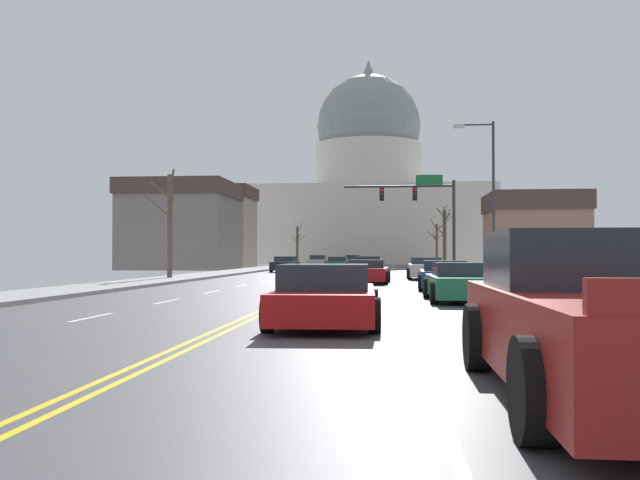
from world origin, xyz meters
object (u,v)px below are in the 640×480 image
Objects in this scene: sedan_oncoming_03 at (352,261)px; sedan_near_02 at (368,272)px; sedan_near_01 at (426,269)px; sedan_near_04 at (461,283)px; sedan_oncoming_00 at (285,265)px; sedan_near_05 at (325,297)px; pedestrian_00 at (493,259)px; pickup_truck_near_06 at (600,322)px; sedan_oncoming_02 at (318,261)px; street_lamp_right at (488,186)px; sedan_oncoming_01 at (337,263)px; signal_gantry at (422,203)px; sedan_near_03 at (444,276)px; sedan_near_00 at (367,266)px; pedestrian_01 at (521,263)px.

sedan_near_02 is at bearing -86.21° from sedan_oncoming_03.
sedan_near_01 is 18.18m from sedan_near_04.
sedan_near_01 is 18.18m from sedan_oncoming_00.
sedan_oncoming_03 is at bearing 92.60° from sedan_near_05.
pedestrian_00 is (6.74, 5.99, 0.56)m from sedan_near_02.
sedan_oncoming_02 is (-10.15, 71.94, -0.14)m from pickup_truck_near_06.
street_lamp_right is 32.22m from sedan_oncoming_01.
sedan_near_03 is (-0.21, -21.87, -4.47)m from signal_gantry.
sedan_near_01 is 0.96× the size of sedan_near_02.
signal_gantry is at bearing 89.50° from sedan_near_04.
sedan_near_00 reaches higher than sedan_near_01.
sedan_oncoming_01 is (-6.89, 26.37, -0.04)m from sedan_near_01.
sedan_near_02 is at bearing 119.73° from sedan_near_03.
street_lamp_right is at bearing -54.52° from sedan_near_01.
sedan_near_04 is at bearing 89.71° from pickup_truck_near_06.
sedan_near_05 is at bearing -97.31° from sedan_near_01.
street_lamp_right is at bearing -72.20° from sedan_oncoming_01.
sedan_near_03 is at bearing -79.46° from sedan_oncoming_01.
sedan_near_01 is at bearing -177.02° from pedestrian_00.
pickup_truck_near_06 is 1.23× the size of sedan_oncoming_03.
pickup_truck_near_06 is 58.86m from sedan_oncoming_01.
sedan_near_04 is 0.99× the size of sedan_oncoming_00.
pickup_truck_near_06 is at bearing -98.87° from pedestrian_01.
sedan_near_02 is 32.39m from sedan_oncoming_01.
sedan_near_03 is at bearing -83.56° from sedan_oncoming_03.
sedan_near_03 is (-2.75, -7.29, -4.21)m from street_lamp_right.
pedestrian_01 is (14.24, -21.11, 0.43)m from sedan_oncoming_00.
sedan_near_00 is 10.94m from sedan_oncoming_00.
sedan_oncoming_01 is (-3.40, 19.95, -0.06)m from sedan_near_00.
sedan_near_04 is 8.03m from sedan_near_05.
sedan_near_00 is 0.97× the size of sedan_near_05.
sedan_near_04 is at bearing -89.73° from sedan_near_01.
pedestrian_01 is at bearing -72.78° from sedan_oncoming_02.
sedan_oncoming_00 reaches higher than sedan_near_05.
pedestrian_01 reaches higher than sedan_oncoming_00.
sedan_oncoming_03 is 49.42m from pedestrian_00.
sedan_near_02 is 6.38m from sedan_near_03.
pickup_truck_near_06 is 48.25m from sedan_oncoming_00.
sedan_oncoming_01 is 22.15m from sedan_oncoming_03.
sedan_near_01 reaches higher than sedan_oncoming_01.
street_lamp_right is 1.67× the size of sedan_near_05.
sedan_near_04 is at bearing -90.36° from sedan_near_03.
sedan_oncoming_01 is at bearing 100.54° from sedan_near_03.
sedan_oncoming_00 is (-10.16, 15.07, -0.01)m from sedan_near_01.
pickup_truck_near_06 is (3.05, -26.30, 0.20)m from sedan_near_02.
pickup_truck_near_06 is 32.50m from pedestrian_00.
street_lamp_right is 45.97m from sedan_oncoming_02.
sedan_near_02 is at bearing -71.15° from sedan_oncoming_00.
sedan_near_03 is 1.00× the size of sedan_oncoming_02.
sedan_near_04 is 13.91m from pickup_truck_near_06.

